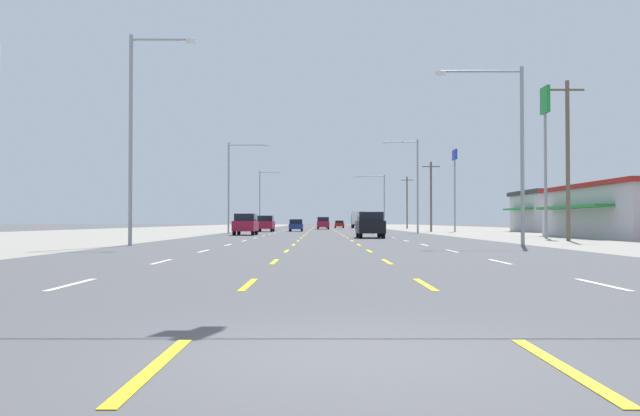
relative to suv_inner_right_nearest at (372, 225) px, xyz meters
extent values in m
plane|color=#4C4C4F|center=(-3.51, 21.07, -1.03)|extent=(572.00, 572.00, 0.00)
cube|color=gray|center=(-28.26, 21.07, -1.02)|extent=(28.00, 440.00, 0.01)
cube|color=gray|center=(21.24, 21.07, -1.02)|extent=(28.00, 440.00, 0.01)
cube|color=white|center=(-8.76, -37.93, -1.02)|extent=(0.14, 2.60, 0.01)
cube|color=white|center=(-8.76, -30.43, -1.02)|extent=(0.14, 2.60, 0.01)
cube|color=white|center=(-8.76, -22.93, -1.02)|extent=(0.14, 2.60, 0.01)
cube|color=white|center=(-8.76, -15.43, -1.02)|extent=(0.14, 2.60, 0.01)
cube|color=white|center=(-8.76, -7.93, -1.02)|extent=(0.14, 2.60, 0.01)
cube|color=white|center=(-8.76, -0.43, -1.02)|extent=(0.14, 2.60, 0.01)
cube|color=white|center=(-8.76, 7.07, -1.02)|extent=(0.14, 2.60, 0.01)
cube|color=white|center=(-8.76, 14.57, -1.02)|extent=(0.14, 2.60, 0.01)
cube|color=white|center=(-8.76, 22.07, -1.02)|extent=(0.14, 2.60, 0.01)
cube|color=white|center=(-8.76, 29.57, -1.02)|extent=(0.14, 2.60, 0.01)
cube|color=white|center=(-8.76, 37.07, -1.02)|extent=(0.14, 2.60, 0.01)
cube|color=white|center=(-8.76, 44.57, -1.02)|extent=(0.14, 2.60, 0.01)
cube|color=white|center=(-8.76, 52.07, -1.02)|extent=(0.14, 2.60, 0.01)
cube|color=white|center=(-8.76, 59.57, -1.02)|extent=(0.14, 2.60, 0.01)
cube|color=white|center=(-8.76, 67.07, -1.02)|extent=(0.14, 2.60, 0.01)
cube|color=white|center=(-8.76, 74.57, -1.02)|extent=(0.14, 2.60, 0.01)
cube|color=white|center=(-8.76, 82.07, -1.02)|extent=(0.14, 2.60, 0.01)
cube|color=white|center=(-8.76, 89.57, -1.02)|extent=(0.14, 2.60, 0.01)
cube|color=white|center=(-8.76, 97.07, -1.02)|extent=(0.14, 2.60, 0.01)
cube|color=white|center=(-8.76, 104.57, -1.02)|extent=(0.14, 2.60, 0.01)
cube|color=white|center=(-8.76, 112.07, -1.02)|extent=(0.14, 2.60, 0.01)
cube|color=white|center=(-8.76, 119.57, -1.02)|extent=(0.14, 2.60, 0.01)
cube|color=white|center=(-8.76, 127.07, -1.02)|extent=(0.14, 2.60, 0.01)
cube|color=white|center=(-8.76, 134.57, -1.02)|extent=(0.14, 2.60, 0.01)
cube|color=white|center=(-8.76, 142.07, -1.02)|extent=(0.14, 2.60, 0.01)
cube|color=white|center=(-8.76, 149.57, -1.02)|extent=(0.14, 2.60, 0.01)
cube|color=white|center=(-8.76, 157.07, -1.02)|extent=(0.14, 2.60, 0.01)
cube|color=white|center=(-8.76, 164.57, -1.02)|extent=(0.14, 2.60, 0.01)
cube|color=white|center=(-8.76, 172.07, -1.02)|extent=(0.14, 2.60, 0.01)
cube|color=yellow|center=(-5.26, -45.43, -1.02)|extent=(0.14, 2.60, 0.01)
cube|color=yellow|center=(-5.26, -37.93, -1.02)|extent=(0.14, 2.60, 0.01)
cube|color=yellow|center=(-5.26, -30.43, -1.02)|extent=(0.14, 2.60, 0.01)
cube|color=yellow|center=(-5.26, -22.93, -1.02)|extent=(0.14, 2.60, 0.01)
cube|color=yellow|center=(-5.26, -15.43, -1.02)|extent=(0.14, 2.60, 0.01)
cube|color=yellow|center=(-5.26, -7.93, -1.02)|extent=(0.14, 2.60, 0.01)
cube|color=yellow|center=(-5.26, -0.43, -1.02)|extent=(0.14, 2.60, 0.01)
cube|color=yellow|center=(-5.26, 7.07, -1.02)|extent=(0.14, 2.60, 0.01)
cube|color=yellow|center=(-5.26, 14.57, -1.02)|extent=(0.14, 2.60, 0.01)
cube|color=yellow|center=(-5.26, 22.07, -1.02)|extent=(0.14, 2.60, 0.01)
cube|color=yellow|center=(-5.26, 29.57, -1.02)|extent=(0.14, 2.60, 0.01)
cube|color=yellow|center=(-5.26, 37.07, -1.02)|extent=(0.14, 2.60, 0.01)
cube|color=yellow|center=(-5.26, 44.57, -1.02)|extent=(0.14, 2.60, 0.01)
cube|color=yellow|center=(-5.26, 52.07, -1.02)|extent=(0.14, 2.60, 0.01)
cube|color=yellow|center=(-5.26, 59.57, -1.02)|extent=(0.14, 2.60, 0.01)
cube|color=yellow|center=(-5.26, 67.07, -1.02)|extent=(0.14, 2.60, 0.01)
cube|color=yellow|center=(-5.26, 74.57, -1.02)|extent=(0.14, 2.60, 0.01)
cube|color=yellow|center=(-5.26, 82.07, -1.02)|extent=(0.14, 2.60, 0.01)
cube|color=yellow|center=(-5.26, 89.57, -1.02)|extent=(0.14, 2.60, 0.01)
cube|color=yellow|center=(-5.26, 97.07, -1.02)|extent=(0.14, 2.60, 0.01)
cube|color=yellow|center=(-5.26, 104.57, -1.02)|extent=(0.14, 2.60, 0.01)
cube|color=yellow|center=(-5.26, 112.07, -1.02)|extent=(0.14, 2.60, 0.01)
cube|color=yellow|center=(-5.26, 119.57, -1.02)|extent=(0.14, 2.60, 0.01)
cube|color=yellow|center=(-5.26, 127.07, -1.02)|extent=(0.14, 2.60, 0.01)
cube|color=yellow|center=(-5.26, 134.57, -1.02)|extent=(0.14, 2.60, 0.01)
cube|color=yellow|center=(-5.26, 142.07, -1.02)|extent=(0.14, 2.60, 0.01)
cube|color=yellow|center=(-5.26, 149.57, -1.02)|extent=(0.14, 2.60, 0.01)
cube|color=yellow|center=(-5.26, 157.07, -1.02)|extent=(0.14, 2.60, 0.01)
cube|color=yellow|center=(-5.26, 164.57, -1.02)|extent=(0.14, 2.60, 0.01)
cube|color=yellow|center=(-5.26, 172.07, -1.02)|extent=(0.14, 2.60, 0.01)
cube|color=yellow|center=(-1.76, -45.43, -1.02)|extent=(0.14, 2.60, 0.01)
cube|color=yellow|center=(-1.76, -37.93, -1.02)|extent=(0.14, 2.60, 0.01)
cube|color=yellow|center=(-1.76, -30.43, -1.02)|extent=(0.14, 2.60, 0.01)
cube|color=yellow|center=(-1.76, -22.93, -1.02)|extent=(0.14, 2.60, 0.01)
cube|color=yellow|center=(-1.76, -15.43, -1.02)|extent=(0.14, 2.60, 0.01)
cube|color=yellow|center=(-1.76, -7.93, -1.02)|extent=(0.14, 2.60, 0.01)
cube|color=yellow|center=(-1.76, -0.43, -1.02)|extent=(0.14, 2.60, 0.01)
cube|color=yellow|center=(-1.76, 7.07, -1.02)|extent=(0.14, 2.60, 0.01)
cube|color=yellow|center=(-1.76, 14.57, -1.02)|extent=(0.14, 2.60, 0.01)
cube|color=yellow|center=(-1.76, 22.07, -1.02)|extent=(0.14, 2.60, 0.01)
cube|color=yellow|center=(-1.76, 29.57, -1.02)|extent=(0.14, 2.60, 0.01)
cube|color=yellow|center=(-1.76, 37.07, -1.02)|extent=(0.14, 2.60, 0.01)
cube|color=yellow|center=(-1.76, 44.57, -1.02)|extent=(0.14, 2.60, 0.01)
cube|color=yellow|center=(-1.76, 52.07, -1.02)|extent=(0.14, 2.60, 0.01)
cube|color=yellow|center=(-1.76, 59.57, -1.02)|extent=(0.14, 2.60, 0.01)
cube|color=yellow|center=(-1.76, 67.07, -1.02)|extent=(0.14, 2.60, 0.01)
cube|color=yellow|center=(-1.76, 74.57, -1.02)|extent=(0.14, 2.60, 0.01)
cube|color=yellow|center=(-1.76, 82.07, -1.02)|extent=(0.14, 2.60, 0.01)
cube|color=yellow|center=(-1.76, 89.57, -1.02)|extent=(0.14, 2.60, 0.01)
cube|color=yellow|center=(-1.76, 97.07, -1.02)|extent=(0.14, 2.60, 0.01)
cube|color=yellow|center=(-1.76, 104.57, -1.02)|extent=(0.14, 2.60, 0.01)
cube|color=yellow|center=(-1.76, 112.07, -1.02)|extent=(0.14, 2.60, 0.01)
cube|color=yellow|center=(-1.76, 119.57, -1.02)|extent=(0.14, 2.60, 0.01)
cube|color=yellow|center=(-1.76, 127.07, -1.02)|extent=(0.14, 2.60, 0.01)
cube|color=yellow|center=(-1.76, 134.57, -1.02)|extent=(0.14, 2.60, 0.01)
cube|color=yellow|center=(-1.76, 142.07, -1.02)|extent=(0.14, 2.60, 0.01)
cube|color=yellow|center=(-1.76, 149.57, -1.02)|extent=(0.14, 2.60, 0.01)
cube|color=yellow|center=(-1.76, 157.07, -1.02)|extent=(0.14, 2.60, 0.01)
cube|color=yellow|center=(-1.76, 164.57, -1.02)|extent=(0.14, 2.60, 0.01)
cube|color=yellow|center=(-1.76, 172.07, -1.02)|extent=(0.14, 2.60, 0.01)
cube|color=white|center=(1.74, -37.93, -1.02)|extent=(0.14, 2.60, 0.01)
cube|color=white|center=(1.74, -30.43, -1.02)|extent=(0.14, 2.60, 0.01)
cube|color=white|center=(1.74, -22.93, -1.02)|extent=(0.14, 2.60, 0.01)
cube|color=white|center=(1.74, -15.43, -1.02)|extent=(0.14, 2.60, 0.01)
cube|color=white|center=(1.74, -7.93, -1.02)|extent=(0.14, 2.60, 0.01)
cube|color=white|center=(1.74, -0.43, -1.02)|extent=(0.14, 2.60, 0.01)
cube|color=white|center=(1.74, 7.07, -1.02)|extent=(0.14, 2.60, 0.01)
cube|color=white|center=(1.74, 14.57, -1.02)|extent=(0.14, 2.60, 0.01)
cube|color=white|center=(1.74, 22.07, -1.02)|extent=(0.14, 2.60, 0.01)
cube|color=white|center=(1.74, 29.57, -1.02)|extent=(0.14, 2.60, 0.01)
cube|color=white|center=(1.74, 37.07, -1.02)|extent=(0.14, 2.60, 0.01)
cube|color=white|center=(1.74, 44.57, -1.02)|extent=(0.14, 2.60, 0.01)
cube|color=white|center=(1.74, 52.07, -1.02)|extent=(0.14, 2.60, 0.01)
cube|color=white|center=(1.74, 59.57, -1.02)|extent=(0.14, 2.60, 0.01)
cube|color=white|center=(1.74, 67.07, -1.02)|extent=(0.14, 2.60, 0.01)
cube|color=white|center=(1.74, 74.57, -1.02)|extent=(0.14, 2.60, 0.01)
cube|color=white|center=(1.74, 82.07, -1.02)|extent=(0.14, 2.60, 0.01)
cube|color=white|center=(1.74, 89.57, -1.02)|extent=(0.14, 2.60, 0.01)
cube|color=white|center=(1.74, 97.07, -1.02)|extent=(0.14, 2.60, 0.01)
cube|color=white|center=(1.74, 104.57, -1.02)|extent=(0.14, 2.60, 0.01)
cube|color=white|center=(1.74, 112.07, -1.02)|extent=(0.14, 2.60, 0.01)
cube|color=white|center=(1.74, 119.57, -1.02)|extent=(0.14, 2.60, 0.01)
cube|color=white|center=(1.74, 127.07, -1.02)|extent=(0.14, 2.60, 0.01)
cube|color=white|center=(1.74, 134.57, -1.02)|extent=(0.14, 2.60, 0.01)
cube|color=white|center=(1.74, 142.07, -1.02)|extent=(0.14, 2.60, 0.01)
cube|color=white|center=(1.74, 149.57, -1.02)|extent=(0.14, 2.60, 0.01)
cube|color=white|center=(1.74, 157.07, -1.02)|extent=(0.14, 2.60, 0.01)
cube|color=white|center=(1.74, 164.57, -1.02)|extent=(0.14, 2.60, 0.01)
cube|color=white|center=(1.74, 172.07, -1.02)|extent=(0.14, 2.60, 0.01)
cube|color=black|center=(0.00, 0.01, -0.19)|extent=(1.98, 4.90, 0.92)
cube|color=black|center=(0.00, -0.04, 0.61)|extent=(1.82, 2.70, 0.68)
cylinder|color=black|center=(-0.84, 1.71, -0.65)|extent=(0.26, 0.76, 0.76)
cylinder|color=black|center=(0.84, 1.71, -0.65)|extent=(0.26, 0.76, 0.76)
cylinder|color=black|center=(-0.84, -1.69, -0.65)|extent=(0.26, 0.76, 0.76)
cylinder|color=black|center=(0.84, -1.69, -0.65)|extent=(0.26, 0.76, 0.76)
cube|color=maroon|center=(-10.74, 10.74, -0.19)|extent=(1.98, 4.90, 0.92)
cube|color=black|center=(-10.74, 10.69, 0.61)|extent=(1.82, 2.70, 0.68)
cylinder|color=black|center=(-11.58, 12.44, -0.65)|extent=(0.26, 0.76, 0.76)
cylinder|color=black|center=(-9.90, 12.44, -0.65)|extent=(0.26, 0.76, 0.76)
cylinder|color=black|center=(-11.58, 9.04, -0.65)|extent=(0.26, 0.76, 0.76)
cylinder|color=black|center=(-9.90, 9.04, -0.65)|extent=(0.26, 0.76, 0.76)
cube|color=maroon|center=(-10.55, 31.25, -0.19)|extent=(1.98, 4.90, 0.92)
cube|color=black|center=(-10.55, 31.20, 0.61)|extent=(1.82, 2.70, 0.68)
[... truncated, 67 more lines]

